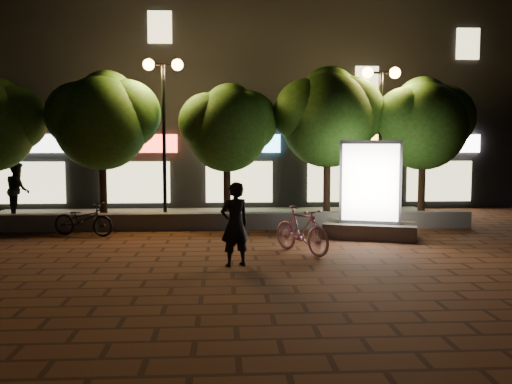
{
  "coord_description": "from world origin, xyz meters",
  "views": [
    {
      "loc": [
        0.39,
        -12.71,
        2.6
      ],
      "look_at": [
        1.22,
        1.5,
        1.35
      ],
      "focal_mm": 38.92,
      "sensor_mm": 36.0,
      "label": 1
    }
  ],
  "objects": [
    {
      "name": "rider",
      "position": [
        0.62,
        -1.1,
        0.9
      ],
      "size": [
        0.77,
        0.67,
        1.79
      ],
      "primitive_type": "imported",
      "rotation": [
        0.0,
        0.0,
        3.58
      ],
      "color": "black",
      "rests_on": "ground"
    },
    {
      "name": "street_lamp_right",
      "position": [
        5.5,
        5.2,
        3.89
      ],
      "size": [
        1.26,
        0.36,
        4.98
      ],
      "color": "black",
      "rests_on": "sidewalk"
    },
    {
      "name": "tree_mid",
      "position": [
        0.55,
        5.46,
        3.22
      ],
      "size": [
        3.24,
        2.7,
        4.5
      ],
      "color": "#321D13",
      "rests_on": "sidewalk"
    },
    {
      "name": "sidewalk",
      "position": [
        0.0,
        6.5,
        0.04
      ],
      "size": [
        16.0,
        5.0,
        0.08
      ],
      "primitive_type": "cube",
      "color": "slate",
      "rests_on": "ground"
    },
    {
      "name": "scooter_parked",
      "position": [
        -3.55,
        3.0,
        0.47
      ],
      "size": [
        1.9,
        1.11,
        0.95
      ],
      "primitive_type": "imported",
      "rotation": [
        0.0,
        0.0,
        1.28
      ],
      "color": "black",
      "rests_on": "ground"
    },
    {
      "name": "pedestrian",
      "position": [
        -6.65,
        6.63,
        1.03
      ],
      "size": [
        1.04,
        1.14,
        1.9
      ],
      "primitive_type": "imported",
      "rotation": [
        0.0,
        0.0,
        2.01
      ],
      "color": "black",
      "rests_on": "sidewalk"
    },
    {
      "name": "tree_left",
      "position": [
        -3.45,
        5.46,
        3.44
      ],
      "size": [
        3.6,
        3.0,
        4.89
      ],
      "color": "#321D13",
      "rests_on": "sidewalk"
    },
    {
      "name": "retaining_wall",
      "position": [
        0.0,
        4.0,
        0.25
      ],
      "size": [
        16.0,
        0.45,
        0.5
      ],
      "primitive_type": "cube",
      "color": "slate",
      "rests_on": "ground"
    },
    {
      "name": "street_lamp_left",
      "position": [
        -1.5,
        5.2,
        4.03
      ],
      "size": [
        1.26,
        0.36,
        5.18
      ],
      "color": "black",
      "rests_on": "sidewalk"
    },
    {
      "name": "scooter_pink",
      "position": [
        2.22,
        0.16,
        0.56
      ],
      "size": [
        1.46,
        1.84,
        1.12
      ],
      "primitive_type": "imported",
      "rotation": [
        0.0,
        0.0,
        0.58
      ],
      "color": "pink",
      "rests_on": "ground"
    },
    {
      "name": "building_block",
      "position": [
        -0.01,
        12.99,
        5.0
      ],
      "size": [
        28.0,
        8.12,
        11.3
      ],
      "color": "black",
      "rests_on": "ground"
    },
    {
      "name": "ad_kiosk",
      "position": [
        4.43,
        2.25,
        1.08
      ],
      "size": [
        2.74,
        1.96,
        2.69
      ],
      "color": "slate",
      "rests_on": "ground"
    },
    {
      "name": "tree_right",
      "position": [
        3.86,
        5.46,
        3.57
      ],
      "size": [
        3.72,
        3.1,
        5.07
      ],
      "color": "#321D13",
      "rests_on": "sidewalk"
    },
    {
      "name": "tree_far_right",
      "position": [
        7.05,
        5.46,
        3.37
      ],
      "size": [
        3.48,
        2.9,
        4.76
      ],
      "color": "#321D13",
      "rests_on": "sidewalk"
    },
    {
      "name": "ground",
      "position": [
        0.0,
        0.0,
        0.0
      ],
      "size": [
        80.0,
        80.0,
        0.0
      ],
      "primitive_type": "plane",
      "color": "#522B19",
      "rests_on": "ground"
    }
  ]
}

